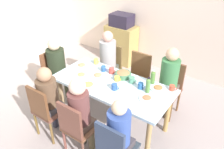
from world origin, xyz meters
TOP-DOWN VIEW (x-y plane):
  - ground_plane at (0.00, 0.00)m, footprint 6.96×6.96m
  - wall_back at (0.00, 2.19)m, footprint 6.04×0.12m
  - dining_table at (0.00, 0.00)m, footprint 1.81×0.83m
  - chair_0 at (0.00, -0.79)m, footprint 0.40×0.40m
  - person_0 at (0.00, -0.70)m, footprint 0.30×0.30m
  - chair_1 at (-0.60, 0.79)m, footprint 0.40×0.40m
  - person_1 at (-0.60, 0.70)m, footprint 0.30×0.30m
  - chair_2 at (-0.60, -0.79)m, footprint 0.40×0.40m
  - person_2 at (-0.60, -0.70)m, footprint 0.30×0.30m
  - chair_3 at (0.00, 0.79)m, footprint 0.40×0.40m
  - chair_4 at (0.60, -0.79)m, footprint 0.40×0.40m
  - person_4 at (0.60, -0.70)m, footprint 0.30×0.30m
  - chair_5 at (-1.28, 0.00)m, footprint 0.40×0.40m
  - person_5 at (-1.19, 0.00)m, footprint 0.31×0.31m
  - chair_6 at (0.60, 0.79)m, footprint 0.40×0.40m
  - person_6 at (0.60, 0.70)m, footprint 0.30×0.30m
  - plate_0 at (-0.29, 0.03)m, footprint 0.22×0.22m
  - plate_1 at (-0.72, 0.13)m, footprint 0.23×0.23m
  - plate_2 at (0.62, 0.26)m, footprint 0.23×0.23m
  - plate_3 at (0.60, -0.05)m, footprint 0.21×0.21m
  - plate_4 at (-0.24, -0.25)m, footprint 0.25×0.25m
  - plate_5 at (-0.51, -0.10)m, footprint 0.20×0.20m
  - bowl_0 at (0.03, 0.25)m, footprint 0.24×0.24m
  - cup_0 at (-0.18, 0.24)m, footprint 0.12×0.09m
  - cup_1 at (-0.32, 0.21)m, footprint 0.11×0.07m
  - cup_2 at (0.12, -0.11)m, footprint 0.12×0.08m
  - cup_3 at (0.80, 0.35)m, footprint 0.11×0.08m
  - cup_4 at (0.23, 0.19)m, footprint 0.12×0.09m
  - cup_5 at (-0.57, 0.34)m, footprint 0.11×0.07m
  - cup_6 at (0.02, 0.10)m, footprint 0.11×0.08m
  - cup_7 at (0.42, 0.12)m, footprint 0.11×0.08m
  - bottle_0 at (0.49, 0.35)m, footprint 0.07×0.07m
  - bottle_1 at (0.53, 0.10)m, footprint 0.06×0.06m
  - side_cabinet at (-1.07, 1.89)m, footprint 0.70×0.44m
  - microwave at (-1.07, 1.89)m, footprint 0.48×0.36m

SIDE VIEW (x-z plane):
  - ground_plane at x=0.00m, z-range 0.00..0.00m
  - side_cabinet at x=-1.07m, z-range 0.00..0.90m
  - chair_0 at x=0.00m, z-range 0.06..0.96m
  - chair_1 at x=-0.60m, z-range 0.06..0.96m
  - chair_2 at x=-0.60m, z-range 0.06..0.96m
  - chair_3 at x=0.00m, z-range 0.06..0.96m
  - chair_4 at x=0.60m, z-range 0.06..0.96m
  - chair_5 at x=-1.28m, z-range 0.06..0.96m
  - chair_6 at x=0.60m, z-range 0.06..0.96m
  - dining_table at x=0.00m, z-range 0.29..1.05m
  - person_4 at x=0.60m, z-range 0.10..1.25m
  - person_2 at x=-0.60m, z-range 0.11..1.26m
  - person_0 at x=0.00m, z-range 0.11..1.31m
  - person_5 at x=-1.19m, z-range 0.12..1.31m
  - person_6 at x=0.60m, z-range 0.12..1.34m
  - person_1 at x=-0.60m, z-range 0.12..1.34m
  - plate_0 at x=-0.29m, z-range 0.75..0.79m
  - plate_1 at x=-0.72m, z-range 0.75..0.79m
  - plate_5 at x=-0.51m, z-range 0.75..0.79m
  - plate_2 at x=0.62m, z-range 0.75..0.79m
  - plate_3 at x=0.60m, z-range 0.75..0.79m
  - plate_4 at x=-0.24m, z-range 0.75..0.79m
  - cup_6 at x=0.02m, z-range 0.76..0.83m
  - cup_3 at x=0.80m, z-range 0.76..0.83m
  - cup_2 at x=0.12m, z-range 0.76..0.85m
  - bowl_0 at x=0.03m, z-range 0.76..0.85m
  - cup_4 at x=0.23m, z-range 0.76..0.85m
  - cup_1 at x=-0.32m, z-range 0.76..0.85m
  - cup_0 at x=-0.18m, z-range 0.76..0.85m
  - cup_7 at x=0.42m, z-range 0.76..0.85m
  - cup_5 at x=-0.57m, z-range 0.76..0.85m
  - bottle_0 at x=0.49m, z-range 0.75..0.97m
  - bottle_1 at x=0.53m, z-range 0.75..0.99m
  - microwave at x=-1.07m, z-range 0.90..1.18m
  - wall_back at x=0.00m, z-range 0.00..2.60m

